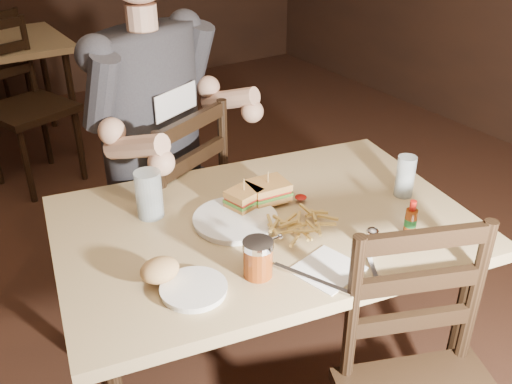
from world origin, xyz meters
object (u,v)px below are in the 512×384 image
main_table (265,242)px  bg_chair_near (29,109)px  chair_far (159,216)px  dinner_plate (235,221)px  diner (158,91)px  bg_table (2,55)px  hot_sauce (411,218)px  side_plate (194,290)px  glass_left (149,194)px  syrup_dispenser (258,259)px  glass_right (405,176)px

main_table → bg_chair_near: bg_chair_near is taller
chair_far → dinner_plate: bearing=66.9°
diner → chair_far: bearing=90.0°
bg_chair_near → bg_table: bearing=71.1°
hot_sauce → side_plate: hot_sauce is taller
diner → hot_sauce: bearing=-90.3°
chair_far → glass_left: 0.58m
main_table → dinner_plate: (-0.08, 0.04, 0.08)m
hot_sauce → main_table: bearing=137.5°
main_table → bg_chair_near: 2.21m
side_plate → dinner_plate: bearing=41.1°
bg_table → bg_chair_near: bearing=-90.0°
dinner_plate → syrup_dispenser: 0.27m
diner → hot_sauce: size_ratio=9.23×
bg_chair_near → side_plate: bearing=-111.4°
glass_left → side_plate: size_ratio=0.90×
syrup_dispenser → side_plate: syrup_dispenser is taller
main_table → diner: bearing=96.9°
bg_chair_near → diner: bearing=-102.9°
main_table → bg_table: (-0.24, 2.73, -0.01)m
diner → hot_sauce: (0.39, -0.88, -0.20)m
chair_far → hot_sauce: size_ratio=8.51×
syrup_dispenser → side_plate: bearing=-178.4°
main_table → hot_sauce: hot_sauce is taller
dinner_plate → glass_right: 0.59m
diner → dinner_plate: (-0.01, -0.55, -0.25)m
dinner_plate → side_plate: size_ratio=1.50×
syrup_dispenser → glass_left: bearing=115.6°
main_table → side_plate: (-0.34, -0.19, 0.08)m
diner → syrup_dispenser: bearing=-120.9°
dinner_plate → glass_left: 0.28m
glass_left → glass_right: (0.76, -0.34, -0.01)m
bg_chair_near → glass_left: size_ratio=6.39×
chair_far → side_plate: bearing=48.9°
bg_table → main_table: bearing=-85.0°
bg_chair_near → glass_left: bg_chair_near is taller
dinner_plate → syrup_dispenser: size_ratio=2.39×
diner → bg_table: bearing=70.2°
bg_chair_near → glass_left: (-0.04, -1.96, 0.36)m
main_table → hot_sauce: bearing=-42.5°
bg_chair_near → syrup_dispenser: 2.42m
dinner_plate → diner: bearing=88.9°
diner → hot_sauce: diner is taller
bg_chair_near → glass_right: 2.43m
diner → side_plate: bearing=-133.6°
glass_left → side_plate: (-0.06, -0.41, -0.07)m
diner → main_table: bearing=-107.4°
bg_table → dinner_plate: dinner_plate is taller
glass_right → hot_sauce: size_ratio=1.23×
dinner_plate → glass_right: bearing=-15.4°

